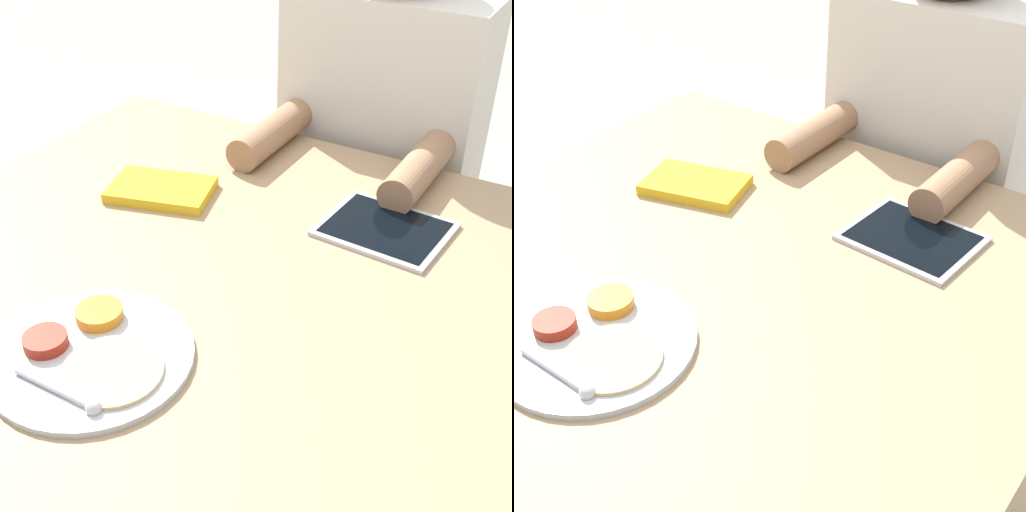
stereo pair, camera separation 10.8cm
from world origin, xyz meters
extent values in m
cube|color=#9E7F5B|center=(0.00, 0.00, 0.38)|extent=(1.10, 1.07, 0.76)
cylinder|color=#B7BABF|center=(-0.01, -0.25, 0.76)|extent=(0.29, 0.29, 0.01)
cylinder|color=orange|center=(-0.05, -0.19, 0.78)|extent=(0.07, 0.07, 0.02)
cylinder|color=maroon|center=(-0.08, -0.27, 0.78)|extent=(0.06, 0.06, 0.02)
cylinder|color=tan|center=(0.04, -0.26, 0.77)|extent=(0.14, 0.14, 0.01)
cylinder|color=#B7BABF|center=(-0.01, -0.33, 0.77)|extent=(0.13, 0.01, 0.01)
sphere|color=#B7BABF|center=(0.06, -0.33, 0.77)|extent=(0.02, 0.02, 0.02)
cube|color=silver|center=(-0.20, 0.17, 0.76)|extent=(0.21, 0.17, 0.01)
cube|color=gold|center=(-0.20, 0.17, 0.77)|extent=(0.22, 0.17, 0.02)
cube|color=#B7B7BC|center=(0.21, 0.26, 0.76)|extent=(0.22, 0.19, 0.01)
cube|color=black|center=(0.21, 0.26, 0.77)|extent=(0.20, 0.17, 0.00)
cube|color=black|center=(0.04, 0.67, 0.22)|extent=(0.39, 0.22, 0.44)
cube|color=beige|center=(0.04, 0.67, 0.75)|extent=(0.43, 0.20, 0.62)
cylinder|color=#936B4C|center=(-0.12, 0.45, 0.79)|extent=(0.07, 0.27, 0.07)
cylinder|color=#936B4C|center=(0.20, 0.45, 0.79)|extent=(0.07, 0.27, 0.07)
camera|label=1|loc=(0.55, -0.77, 1.44)|focal=50.00mm
camera|label=2|loc=(0.64, -0.71, 1.44)|focal=50.00mm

